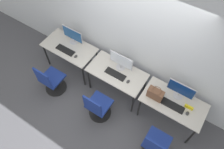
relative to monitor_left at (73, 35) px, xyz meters
The scene contains 19 objects.
ground_plane 1.65m from the monitor_left, 21.38° to the right, with size 20.00×20.00×0.00m, color #4C4C51.
wall_back 1.36m from the monitor_left, 11.73° to the left, with size 12.00×0.05×2.80m.
desk_left 0.34m from the monitor_left, 90.00° to the right, with size 1.20×0.63×0.74m.
monitor_left is the anchor object (origin of this frame).
keyboard_left 0.36m from the monitor_left, 90.00° to the right, with size 0.44×0.15×0.02m.
mouse_left 0.48m from the monitor_left, 46.27° to the right, with size 0.06×0.09×0.03m.
office_chair_left 1.10m from the monitor_left, 87.48° to the right, with size 0.48×0.48×0.89m.
desk_center 1.30m from the monitor_left, ahead, with size 1.20×0.63×0.74m.
monitor_center 1.26m from the monitor_left, ahead, with size 0.51×0.19×0.39m.
keyboard_center 1.30m from the monitor_left, 10.86° to the right, with size 0.44×0.15×0.02m.
mouse_center 1.60m from the monitor_left, ahead, with size 0.06×0.09×0.03m.
office_chair_center 1.65m from the monitor_left, 35.51° to the right, with size 0.48×0.48×0.89m.
desk_right 2.54m from the monitor_left, ahead, with size 1.20×0.63×0.74m.
monitor_right 2.52m from the monitor_left, ahead, with size 0.51×0.19×0.39m.
keyboard_right 2.54m from the monitor_left, ahead, with size 0.44×0.15×0.02m.
mouse_right 2.83m from the monitor_left, ahead, with size 0.06×0.09×0.03m.
office_chair_right 2.81m from the monitor_left, 20.25° to the right, with size 0.48×0.48×0.89m.
handbag 2.17m from the monitor_left, ahead, with size 0.30×0.18×0.25m.
placard_right 2.79m from the monitor_left, ahead, with size 0.16×0.03×0.08m.
Camera 1 is at (1.28, -1.86, 4.40)m, focal length 35.00 mm.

